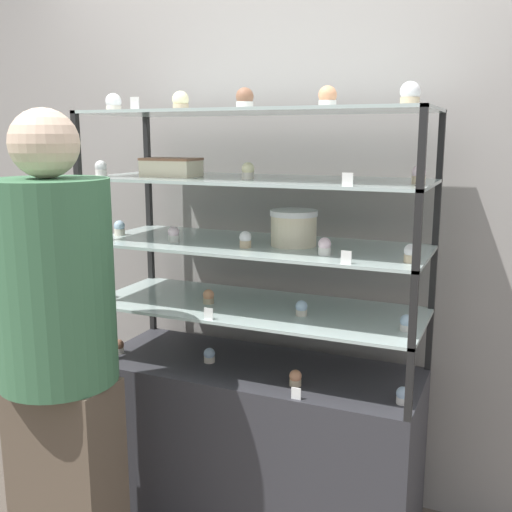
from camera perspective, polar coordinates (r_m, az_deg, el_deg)
name	(u,v)px	position (r m, az deg, el deg)	size (l,w,h in m)	color
back_wall	(291,213)	(2.73, 3.35, 4.09)	(8.00, 0.05, 2.60)	gray
display_base	(256,445)	(2.67, 0.00, -17.52)	(1.34, 0.52, 0.71)	#333338
display_riser_lower	(256,309)	(2.44, 0.00, -5.08)	(1.34, 0.52, 0.26)	black
display_riser_middle	(256,247)	(2.38, 0.00, 0.88)	(1.34, 0.52, 0.26)	black
display_riser_upper	(256,182)	(2.34, 0.00, 7.09)	(1.34, 0.52, 0.26)	black
display_riser_top	(256,114)	(2.34, 0.00, 13.39)	(1.34, 0.52, 0.26)	black
layer_cake_centerpiece	(294,228)	(2.32, 3.61, 2.70)	(0.18, 0.18, 0.14)	beige
sheet_cake_frosted	(171,167)	(2.45, -8.08, 8.37)	(0.22, 0.14, 0.07)	beige
cupcake_0	(119,347)	(2.71, -12.96, -8.40)	(0.05, 0.05, 0.06)	beige
cupcake_1	(209,355)	(2.55, -4.46, -9.41)	(0.05, 0.05, 0.06)	beige
cupcake_2	(295,378)	(2.33, 3.78, -11.52)	(0.05, 0.05, 0.06)	#CCB28C
cupcake_3	(403,395)	(2.24, 13.81, -12.77)	(0.05, 0.05, 0.06)	white
price_tag_0	(296,394)	(2.22, 3.84, -12.94)	(0.04, 0.00, 0.04)	white
cupcake_4	(108,291)	(2.62, -13.91, -3.29)	(0.05, 0.05, 0.06)	beige
cupcake_5	(208,297)	(2.47, -4.55, -3.88)	(0.05, 0.05, 0.06)	#CCB28C
cupcake_6	(301,308)	(2.30, 4.35, -4.99)	(0.05, 0.05, 0.06)	beige
cupcake_7	(406,323)	(2.19, 14.13, -6.20)	(0.05, 0.05, 0.06)	white
price_tag_1	(209,314)	(2.26, -4.54, -5.50)	(0.04, 0.00, 0.04)	white
cupcake_8	(119,228)	(2.63, -12.88, 2.63)	(0.05, 0.05, 0.06)	beige
cupcake_9	(174,234)	(2.42, -7.85, 2.07)	(0.05, 0.05, 0.06)	white
cupcake_10	(245,240)	(2.28, -1.10, 1.58)	(0.05, 0.05, 0.06)	#CCB28C
cupcake_11	(325,246)	(2.15, 6.55, 0.91)	(0.05, 0.05, 0.06)	white
cupcake_12	(411,253)	(2.07, 14.52, 0.23)	(0.05, 0.05, 0.06)	#CCB28C
price_tag_2	(346,257)	(2.01, 8.58, -0.12)	(0.04, 0.00, 0.04)	white
cupcake_13	(101,168)	(2.54, -14.55, 8.08)	(0.05, 0.05, 0.06)	white
cupcake_14	(249,171)	(2.27, -0.68, 8.09)	(0.05, 0.05, 0.06)	beige
cupcake_15	(419,175)	(2.13, 15.24, 7.48)	(0.05, 0.05, 0.06)	#CCB28C
price_tag_3	(348,179)	(1.98, 8.71, 7.22)	(0.04, 0.00, 0.04)	white
cupcake_16	(114,103)	(2.61, -13.42, 13.97)	(0.07, 0.07, 0.08)	beige
cupcake_17	(181,101)	(2.43, -7.19, 14.39)	(0.07, 0.07, 0.08)	#CCB28C
cupcake_18	(244,99)	(2.25, -1.16, 14.74)	(0.07, 0.07, 0.08)	white
cupcake_19	(328,97)	(2.18, 6.83, 14.77)	(0.07, 0.07, 0.08)	white
cupcake_20	(410,94)	(2.06, 14.46, 14.71)	(0.07, 0.07, 0.08)	#CCB28C
price_tag_4	(135,103)	(2.32, -11.48, 14.09)	(0.04, 0.00, 0.04)	white
customer_figure	(58,347)	(2.20, -18.33, -8.23)	(0.41, 0.41, 1.74)	brown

